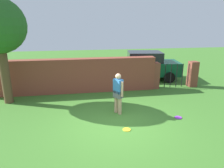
% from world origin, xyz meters
% --- Properties ---
extents(ground_plane, '(40.00, 40.00, 0.00)m').
position_xyz_m(ground_plane, '(0.00, 0.00, 0.00)').
color(ground_plane, '#3D7528').
extents(brick_wall, '(8.36, 0.50, 1.73)m').
position_xyz_m(brick_wall, '(-1.50, 3.82, 0.87)').
color(brick_wall, brown).
rests_on(brick_wall, ground).
extents(person, '(0.37, 0.48, 1.62)m').
position_xyz_m(person, '(0.24, 0.97, 0.90)').
color(person, tan).
rests_on(person, ground).
extents(fence_gate, '(2.65, 0.44, 1.40)m').
position_xyz_m(fence_gate, '(3.89, 3.82, 0.70)').
color(fence_gate, brown).
rests_on(fence_gate, ground).
extents(car, '(4.39, 2.35, 1.72)m').
position_xyz_m(car, '(2.80, 5.67, 0.86)').
color(car, '#0C4C2D').
rests_on(car, ground).
extents(frisbee_yellow, '(0.27, 0.27, 0.02)m').
position_xyz_m(frisbee_yellow, '(0.29, -0.40, 0.01)').
color(frisbee_yellow, yellow).
rests_on(frisbee_yellow, ground).
extents(frisbee_purple, '(0.27, 0.27, 0.02)m').
position_xyz_m(frisbee_purple, '(2.43, 0.19, 0.01)').
color(frisbee_purple, purple).
rests_on(frisbee_purple, ground).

